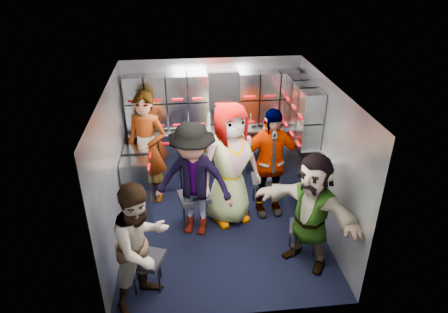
{
  "coord_description": "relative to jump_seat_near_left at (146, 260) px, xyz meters",
  "views": [
    {
      "loc": [
        -0.48,
        -4.55,
        3.62
      ],
      "look_at": [
        0.06,
        0.35,
        1.0
      ],
      "focal_mm": 32.0,
      "sensor_mm": 36.0,
      "label": 1
    }
  ],
  "objects": [
    {
      "name": "jump_seat_center",
      "position": [
        1.13,
        1.41,
        -0.02
      ],
      "size": [
        0.41,
        0.4,
        0.43
      ],
      "rotation": [
        0.0,
        0.0,
        0.17
      ],
      "color": "black",
      "rests_on": "ground"
    },
    {
      "name": "attendant_arc_a",
      "position": [
        0.0,
        -0.18,
        0.37
      ],
      "size": [
        0.93,
        0.94,
        1.53
      ],
      "primitive_type": "imported",
      "rotation": [
        0.0,
        0.0,
        0.8
      ],
      "color": "black",
      "rests_on": "ground"
    },
    {
      "name": "cup_left",
      "position": [
        0.73,
        2.2,
        0.68
      ],
      "size": [
        0.08,
        0.08,
        0.09
      ],
      "primitive_type": "cylinder",
      "color": "#BFAF87",
      "rests_on": "counter"
    },
    {
      "name": "attendant_standing",
      "position": [
        -0.05,
        1.92,
        0.48
      ],
      "size": [
        0.76,
        0.63,
        1.77
      ],
      "primitive_type": "imported",
      "rotation": [
        0.0,
        0.0,
        -0.38
      ],
      "color": "black",
      "rests_on": "ground"
    },
    {
      "name": "bottle_left",
      "position": [
        -0.02,
        2.21,
        0.75
      ],
      "size": [
        0.06,
        0.06,
        0.24
      ],
      "primitive_type": "cylinder",
      "color": "white",
      "rests_on": "counter"
    },
    {
      "name": "cup_right",
      "position": [
        1.84,
        2.2,
        0.68
      ],
      "size": [
        0.08,
        0.08,
        0.09
      ],
      "primitive_type": "cylinder",
      "color": "#BFAF87",
      "rests_on": "counter"
    },
    {
      "name": "right_cabinet",
      "position": [
        2.25,
        1.57,
        0.1
      ],
      "size": [
        0.28,
        1.2,
        1.0
      ],
      "primitive_type": "cube",
      "color": "gray",
      "rests_on": "ground"
    },
    {
      "name": "jump_seat_near_right",
      "position": [
        1.99,
        0.4,
        -0.03
      ],
      "size": [
        0.43,
        0.42,
        0.41
      ],
      "rotation": [
        0.0,
        0.0,
        -0.29
      ],
      "color": "black",
      "rests_on": "ground"
    },
    {
      "name": "wall_right",
      "position": [
        2.4,
        0.97,
        0.65
      ],
      "size": [
        0.04,
        3.0,
        2.1
      ],
      "primitive_type": "cube",
      "color": "gray",
      "rests_on": "ground"
    },
    {
      "name": "bottle_right",
      "position": [
        1.57,
        2.21,
        0.76
      ],
      "size": [
        0.06,
        0.06,
        0.26
      ],
      "primitive_type": "cylinder",
      "color": "white",
      "rests_on": "counter"
    },
    {
      "name": "jump_seat_mid_left",
      "position": [
        0.61,
        1.16,
        0.03
      ],
      "size": [
        0.48,
        0.47,
        0.49
      ],
      "rotation": [
        0.0,
        0.0,
        0.2
      ],
      "color": "black",
      "rests_on": "ground"
    },
    {
      "name": "floor",
      "position": [
        1.0,
        0.97,
        -0.4
      ],
      "size": [
        3.0,
        3.0,
        0.0
      ],
      "primitive_type": "plane",
      "color": "black",
      "rests_on": "ground"
    },
    {
      "name": "counter",
      "position": [
        1.0,
        2.26,
        0.62
      ],
      "size": [
        2.68,
        0.42,
        0.03
      ],
      "primitive_type": "cube",
      "color": "#ADAFB4",
      "rests_on": "cart_bank_back"
    },
    {
      "name": "locker_bank_back",
      "position": [
        1.0,
        2.32,
        1.09
      ],
      "size": [
        2.68,
        0.28,
        0.82
      ],
      "primitive_type": "cube",
      "color": "gray",
      "rests_on": "wall_back"
    },
    {
      "name": "attendant_arc_e",
      "position": [
        1.99,
        0.22,
        0.37
      ],
      "size": [
        1.32,
        1.36,
        1.55
      ],
      "primitive_type": "imported",
      "rotation": [
        0.0,
        0.0,
        -0.81
      ],
      "color": "black",
      "rests_on": "ground"
    },
    {
      "name": "red_latch_strip",
      "position": [
        1.0,
        2.06,
        0.48
      ],
      "size": [
        2.6,
        0.02,
        0.03
      ],
      "primitive_type": "cube",
      "color": "#9A0108",
      "rests_on": "cart_bank_back"
    },
    {
      "name": "ceiling",
      "position": [
        1.0,
        0.97,
        1.7
      ],
      "size": [
        2.8,
        3.0,
        0.02
      ],
      "primitive_type": "cube",
      "color": "silver",
      "rests_on": "wall_back"
    },
    {
      "name": "jump_seat_mid_right",
      "position": [
        1.72,
        1.53,
        0.03
      ],
      "size": [
        0.43,
        0.41,
        0.48
      ],
      "rotation": [
        0.0,
        0.0,
        -0.07
      ],
      "color": "black",
      "rests_on": "ground"
    },
    {
      "name": "cart_bank_left",
      "position": [
        -0.19,
        1.53,
        0.1
      ],
      "size": [
        0.38,
        0.76,
        0.99
      ],
      "primitive_type": "cube",
      "color": "gray",
      "rests_on": "ground"
    },
    {
      "name": "wall_back",
      "position": [
        1.0,
        2.47,
        0.65
      ],
      "size": [
        2.8,
        0.04,
        2.1
      ],
      "primitive_type": "cube",
      "color": "gray",
      "rests_on": "ground"
    },
    {
      "name": "wall_left",
      "position": [
        -0.4,
        0.97,
        0.65
      ],
      "size": [
        0.04,
        3.0,
        2.1
      ],
      "primitive_type": "cube",
      "color": "gray",
      "rests_on": "ground"
    },
    {
      "name": "attendant_arc_b",
      "position": [
        0.61,
        0.98,
        0.44
      ],
      "size": [
        1.22,
        0.93,
        1.67
      ],
      "primitive_type": "imported",
      "rotation": [
        0.0,
        0.0,
        -0.33
      ],
      "color": "black",
      "rests_on": "ground"
    },
    {
      "name": "bottle_mid",
      "position": [
        0.9,
        2.21,
        0.77
      ],
      "size": [
        0.07,
        0.07,
        0.28
      ],
      "primitive_type": "cylinder",
      "color": "white",
      "rests_on": "counter"
    },
    {
      "name": "locker_bank_right",
      "position": [
        2.25,
        1.67,
        1.09
      ],
      "size": [
        0.28,
        1.0,
        0.82
      ],
      "primitive_type": "cube",
      "color": "gray",
      "rests_on": "wall_right"
    },
    {
      "name": "coffee_niche",
      "position": [
        1.18,
        2.38,
        1.07
      ],
      "size": [
        0.46,
        0.16,
        0.84
      ],
      "primitive_type": null,
      "color": "black",
      "rests_on": "wall_back"
    },
    {
      "name": "jump_seat_near_left",
      "position": [
        0.0,
        0.0,
        0.0
      ],
      "size": [
        0.48,
        0.47,
        0.45
      ],
      "rotation": [
        0.0,
        0.0,
        -0.36
      ],
      "color": "black",
      "rests_on": "ground"
    },
    {
      "name": "attendant_arc_c",
      "position": [
        1.13,
        1.23,
        0.51
      ],
      "size": [
        1.03,
        0.85,
        1.82
      ],
      "primitive_type": "imported",
      "rotation": [
        0.0,
        0.0,
        0.34
      ],
      "color": "black",
      "rests_on": "ground"
    },
    {
      "name": "attendant_arc_d",
      "position": [
        1.72,
        1.35,
        0.44
      ],
      "size": [
        1.01,
        0.48,
        1.68
      ],
      "primitive_type": "imported",
      "rotation": [
        0.0,
        0.0,
        0.08
      ],
      "color": "black",
      "rests_on": "ground"
    },
    {
      "name": "cart_bank_back",
      "position": [
        1.0,
        2.26,
        0.1
      ],
      "size": [
        2.68,
        0.38,
        0.99
      ],
      "primitive_type": "cube",
      "color": "gray",
      "rests_on": "ground"
    }
  ]
}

